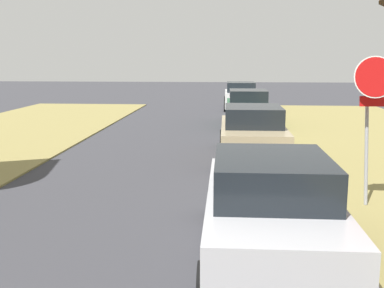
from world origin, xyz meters
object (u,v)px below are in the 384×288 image
at_px(parked_sedan_silver, 269,210).
at_px(parked_sedan_tan, 252,134).
at_px(parked_sedan_white, 241,97).
at_px(parked_sedan_green, 248,109).
at_px(stop_sign_far, 373,99).

height_order(parked_sedan_silver, parked_sedan_tan, same).
distance_m(parked_sedan_silver, parked_sedan_white, 21.13).
relative_size(parked_sedan_silver, parked_sedan_tan, 1.00).
height_order(parked_sedan_silver, parked_sedan_white, same).
bearing_deg(parked_sedan_tan, parked_sedan_white, 90.01).
xyz_separation_m(parked_sedan_silver, parked_sedan_green, (0.23, 14.25, 0.00)).
height_order(parked_sedan_silver, parked_sedan_green, same).
xyz_separation_m(parked_sedan_silver, parked_sedan_white, (0.09, 21.13, 0.00)).
xyz_separation_m(parked_sedan_tan, parked_sedan_white, (-0.00, 14.06, 0.00)).
distance_m(stop_sign_far, parked_sedan_green, 11.92).
distance_m(stop_sign_far, parked_sedan_tan, 5.14).
bearing_deg(stop_sign_far, parked_sedan_green, 99.28).
bearing_deg(stop_sign_far, parked_sedan_tan, 114.49).
height_order(stop_sign_far, parked_sedan_silver, stop_sign_far).
xyz_separation_m(stop_sign_far, parked_sedan_green, (-1.91, 11.67, -1.44)).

